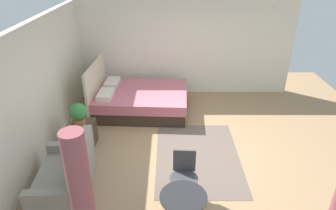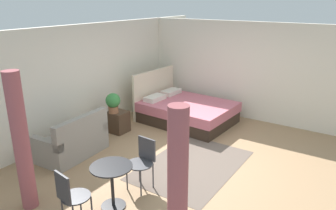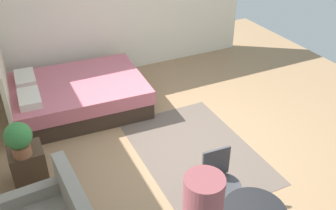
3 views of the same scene
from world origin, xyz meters
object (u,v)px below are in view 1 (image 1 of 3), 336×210
Objects in this scene: bed at (139,100)px; balcony_table at (183,208)px; couch at (67,178)px; potted_plant at (78,113)px; cafe_chair_near_window at (184,172)px; nightstand at (84,133)px.

balcony_table is (-3.72, -0.94, 0.19)m from bed.
bed is at bearing 14.21° from balcony_table.
couch is (-2.89, 0.90, -0.00)m from bed.
potted_plant is (1.32, 0.11, 0.47)m from couch.
bed is at bearing -17.19° from couch.
balcony_table is at bearing -165.79° from bed.
potted_plant reaches higher than couch.
couch is at bearing 86.30° from cafe_chair_near_window.
balcony_table reaches higher than nightstand.
potted_plant reaches higher than balcony_table.
bed reaches higher than couch.
bed is 4.92× the size of potted_plant.
couch is at bearing -175.22° from potted_plant.
couch reaches higher than cafe_chair_near_window.
nightstand is (1.42, 0.08, -0.04)m from couch.
cafe_chair_near_window reaches higher than balcony_table.
cafe_chair_near_window is at bearing -3.55° from balcony_table.
nightstand is 0.52m from potted_plant.
nightstand is 0.59× the size of cafe_chair_near_window.
potted_plant is at bearing 162.32° from nightstand.
potted_plant is (-0.10, 0.03, 0.51)m from nightstand.
nightstand is 0.73× the size of balcony_table.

